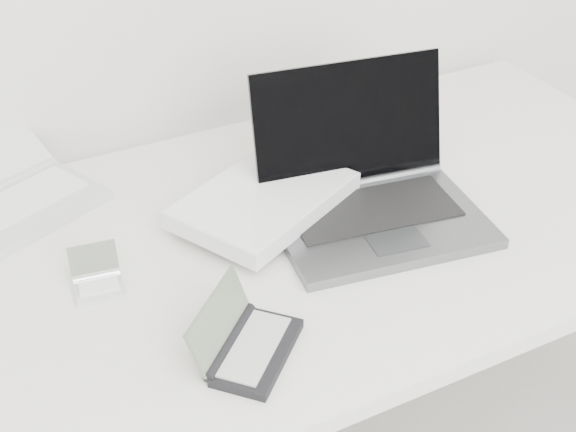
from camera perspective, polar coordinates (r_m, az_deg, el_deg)
name	(u,v)px	position (r m, az deg, el deg)	size (l,w,h in m)	color
desk	(293,250)	(1.42, 0.33, -2.43)	(1.60, 0.80, 0.73)	white
laptop_large	(323,197)	(1.40, 2.51, 1.39)	(0.55, 0.43, 0.24)	slate
netbook_open_white	(14,192)	(1.52, -18.94, 1.62)	(0.34, 0.37, 0.11)	silver
pda_silver	(98,281)	(1.29, -13.38, -4.52)	(0.09, 0.09, 0.06)	white
palmtop_charcoal	(246,344)	(1.14, -2.99, -9.07)	(0.19, 0.19, 0.09)	black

